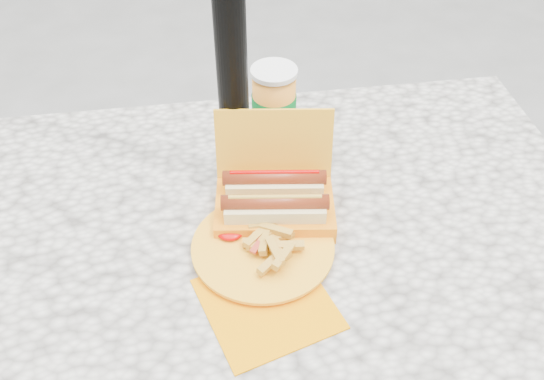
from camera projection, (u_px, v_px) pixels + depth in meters
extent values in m
cube|color=beige|center=(248.00, 248.00, 1.00)|extent=(1.20, 0.80, 0.05)
cylinder|color=black|center=(25.00, 284.00, 1.41)|extent=(0.07, 0.07, 0.70)
cylinder|color=black|center=(435.00, 237.00, 1.52)|extent=(0.07, 0.07, 0.70)
cube|color=orange|center=(275.00, 209.00, 1.00)|extent=(0.21, 0.15, 0.03)
cube|color=orange|center=(274.00, 144.00, 1.00)|extent=(0.20, 0.05, 0.13)
cube|color=#D1C17B|center=(275.00, 213.00, 0.97)|extent=(0.17, 0.07, 0.04)
cylinder|color=maroon|center=(275.00, 202.00, 0.95)|extent=(0.17, 0.05, 0.03)
cylinder|color=#BB8F2C|center=(275.00, 197.00, 0.94)|extent=(0.15, 0.03, 0.01)
cube|color=#D1C17B|center=(274.00, 189.00, 1.01)|extent=(0.17, 0.07, 0.04)
cylinder|color=maroon|center=(274.00, 178.00, 0.99)|extent=(0.17, 0.05, 0.03)
cylinder|color=#B10200|center=(274.00, 172.00, 0.99)|extent=(0.15, 0.03, 0.01)
cube|color=orange|center=(267.00, 304.00, 0.88)|extent=(0.22, 0.22, 0.00)
cylinder|color=orange|center=(263.00, 248.00, 0.95)|extent=(0.22, 0.22, 0.01)
cylinder|color=orange|center=(263.00, 246.00, 0.95)|extent=(0.23, 0.23, 0.01)
cube|color=gold|center=(256.00, 237.00, 0.95)|extent=(0.04, 0.05, 0.01)
cube|color=gold|center=(257.00, 236.00, 0.94)|extent=(0.05, 0.05, 0.01)
cube|color=gold|center=(275.00, 251.00, 0.91)|extent=(0.03, 0.06, 0.01)
cube|color=gold|center=(276.00, 230.00, 0.95)|extent=(0.05, 0.04, 0.01)
cube|color=gold|center=(265.00, 226.00, 0.96)|extent=(0.05, 0.02, 0.01)
cube|color=gold|center=(283.00, 256.00, 0.90)|extent=(0.04, 0.05, 0.01)
cube|color=gold|center=(271.00, 262.00, 0.91)|extent=(0.05, 0.05, 0.01)
cube|color=gold|center=(278.00, 246.00, 0.94)|extent=(0.04, 0.05, 0.01)
cube|color=gold|center=(287.00, 246.00, 0.93)|extent=(0.05, 0.02, 0.01)
cube|color=gold|center=(265.00, 241.00, 0.93)|extent=(0.03, 0.06, 0.01)
cube|color=gold|center=(269.00, 233.00, 0.95)|extent=(0.04, 0.05, 0.01)
cube|color=gold|center=(289.00, 234.00, 0.96)|extent=(0.05, 0.03, 0.01)
cube|color=gold|center=(260.00, 242.00, 0.94)|extent=(0.05, 0.02, 0.01)
ellipsoid|color=#B10200|center=(230.00, 230.00, 0.96)|extent=(0.05, 0.05, 0.01)
cube|color=#AD3422|center=(267.00, 233.00, 0.95)|extent=(0.06, 0.08, 0.00)
cylinder|color=orange|center=(274.00, 108.00, 1.12)|extent=(0.08, 0.08, 0.15)
cylinder|color=#015418|center=(274.00, 106.00, 1.11)|extent=(0.08, 0.08, 0.05)
cylinder|color=white|center=(274.00, 71.00, 1.06)|extent=(0.08, 0.08, 0.01)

